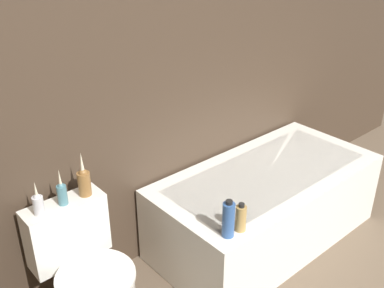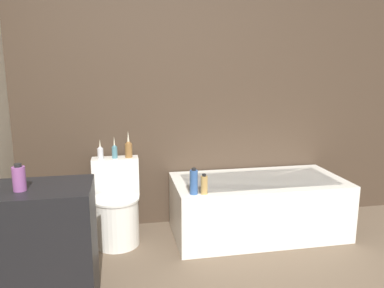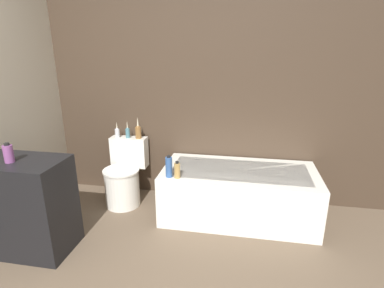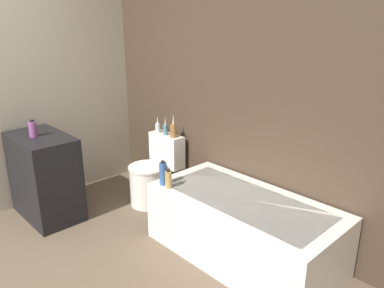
{
  "view_description": "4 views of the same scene",
  "coord_description": "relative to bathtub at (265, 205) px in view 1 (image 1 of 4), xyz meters",
  "views": [
    {
      "loc": [
        -1.35,
        0.04,
        2.06
      ],
      "look_at": [
        0.01,
        1.6,
        1.01
      ],
      "focal_mm": 42.0,
      "sensor_mm": 36.0,
      "label": 1
    },
    {
      "loc": [
        -0.51,
        -1.54,
        1.58
      ],
      "look_at": [
        0.07,
        1.5,
        0.93
      ],
      "focal_mm": 35.0,
      "sensor_mm": 36.0,
      "label": 2
    },
    {
      "loc": [
        0.77,
        -1.27,
        1.75
      ],
      "look_at": [
        0.26,
        1.54,
        0.83
      ],
      "focal_mm": 28.0,
      "sensor_mm": 36.0,
      "label": 3
    },
    {
      "loc": [
        2.44,
        -0.55,
        1.93
      ],
      "look_at": [
        0.19,
        1.59,
        0.9
      ],
      "focal_mm": 35.0,
      "sensor_mm": 36.0,
      "label": 4
    }
  ],
  "objects": [
    {
      "name": "shampoo_bottle_tall",
      "position": [
        -0.68,
        -0.3,
        0.37
      ],
      "size": [
        0.07,
        0.07,
        0.22
      ],
      "color": "#335999",
      "rests_on": "bathtub"
    },
    {
      "name": "bathtub",
      "position": [
        0.0,
        0.0,
        0.0
      ],
      "size": [
        1.6,
        0.79,
        0.54
      ],
      "color": "white",
      "rests_on": "ground"
    },
    {
      "name": "vase_silver",
      "position": [
        -1.32,
        0.27,
        0.53
      ],
      "size": [
        0.05,
        0.05,
        0.21
      ],
      "color": "teal",
      "rests_on": "toilet"
    },
    {
      "name": "vase_bronze",
      "position": [
        -1.19,
        0.27,
        0.55
      ],
      "size": [
        0.07,
        0.07,
        0.25
      ],
      "color": "olive",
      "rests_on": "toilet"
    },
    {
      "name": "vase_gold",
      "position": [
        -1.45,
        0.27,
        0.53
      ],
      "size": [
        0.05,
        0.05,
        0.19
      ],
      "color": "silver",
      "rests_on": "toilet"
    },
    {
      "name": "shampoo_bottle_short",
      "position": [
        -0.59,
        -0.31,
        0.34
      ],
      "size": [
        0.06,
        0.06,
        0.17
      ],
      "color": "tan",
      "rests_on": "bathtub"
    },
    {
      "name": "wall_back_tiled",
      "position": [
        -0.74,
        0.44,
        1.03
      ],
      "size": [
        6.4,
        0.06,
        2.6
      ],
      "color": "#423326",
      "rests_on": "ground_plane"
    },
    {
      "name": "toilet",
      "position": [
        -1.32,
        0.08,
        0.04
      ],
      "size": [
        0.43,
        0.56,
        0.74
      ],
      "color": "white",
      "rests_on": "ground"
    }
  ]
}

